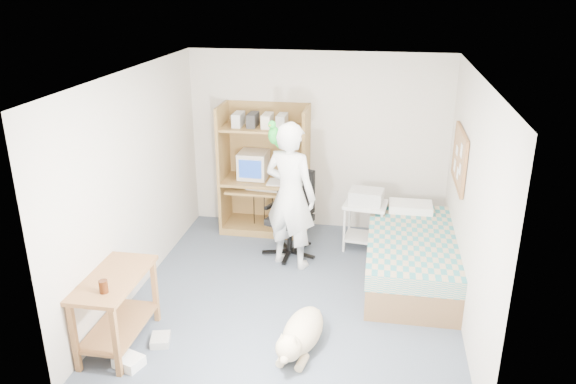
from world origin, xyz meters
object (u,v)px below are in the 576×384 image
(dog, at_px, (301,333))
(person, at_px, (290,196))
(bed, at_px, (411,256))
(computer_hutch, at_px, (265,175))
(printer_cart, at_px, (365,218))
(office_chair, at_px, (292,225))
(side_desk, at_px, (116,300))

(dog, bearing_deg, person, 112.84)
(bed, bearing_deg, computer_hutch, 150.71)
(printer_cart, bearing_deg, bed, -44.00)
(person, bearing_deg, office_chair, -63.78)
(side_desk, relative_size, printer_cart, 1.54)
(person, distance_m, printer_cart, 1.18)
(computer_hutch, distance_m, dog, 2.94)
(person, bearing_deg, computer_hutch, -41.29)
(dog, bearing_deg, bed, 65.89)
(office_chair, xyz_separation_m, dog, (0.42, -2.03, -0.22))
(dog, distance_m, printer_cart, 2.38)
(office_chair, height_order, printer_cart, office_chair)
(side_desk, bearing_deg, office_chair, 59.11)
(bed, bearing_deg, printer_cart, 128.89)
(office_chair, bearing_deg, bed, 4.86)
(computer_hutch, bearing_deg, dog, -71.38)
(bed, relative_size, person, 1.10)
(computer_hutch, bearing_deg, person, -62.22)
(person, distance_m, dog, 1.92)
(computer_hutch, relative_size, dog, 1.66)
(person, xyz_separation_m, dog, (0.39, -1.72, -0.74))
(computer_hutch, bearing_deg, printer_cart, -15.98)
(side_desk, relative_size, dog, 0.92)
(office_chair, relative_size, printer_cart, 1.70)
(bed, bearing_deg, dog, -124.15)
(dog, bearing_deg, office_chair, 111.73)
(office_chair, bearing_deg, printer_cart, 37.75)
(computer_hutch, height_order, side_desk, computer_hutch)
(computer_hutch, distance_m, bed, 2.35)
(dog, bearing_deg, computer_hutch, 118.66)
(bed, xyz_separation_m, dog, (-1.08, -1.60, -0.11))
(office_chair, relative_size, person, 0.60)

